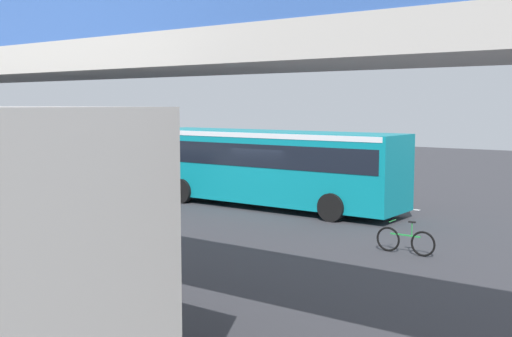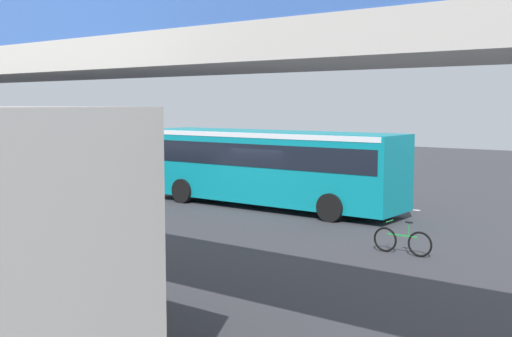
# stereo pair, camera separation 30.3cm
# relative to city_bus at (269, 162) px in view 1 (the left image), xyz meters

# --- Properties ---
(ground) EXTENTS (80.00, 80.00, 0.00)m
(ground) POSITION_rel_city_bus_xyz_m (-0.33, 0.46, -1.88)
(ground) COLOR #38383D
(city_bus) EXTENTS (11.54, 2.85, 3.15)m
(city_bus) POSITION_rel_city_bus_xyz_m (0.00, 0.00, 0.00)
(city_bus) COLOR #0C8493
(city_bus) RESTS_ON ground
(parked_van) EXTENTS (4.80, 2.17, 2.05)m
(parked_van) POSITION_rel_city_bus_xyz_m (6.95, 5.50, -0.70)
(parked_van) COLOR #B7BCC6
(parked_van) RESTS_ON ground
(bicycle_green) EXTENTS (1.77, 0.44, 0.96)m
(bicycle_green) POSITION_rel_city_bus_xyz_m (-7.85, 4.38, -1.51)
(bicycle_green) COLOR black
(bicycle_green) RESTS_ON ground
(traffic_sign) EXTENTS (0.08, 0.60, 2.80)m
(traffic_sign) POSITION_rel_city_bus_xyz_m (-2.98, -2.83, 0.01)
(traffic_sign) COLOR slate
(traffic_sign) RESTS_ON ground
(lane_dash_leftmost) EXTENTS (2.00, 0.20, 0.01)m
(lane_dash_leftmost) POSITION_rel_city_bus_xyz_m (-4.33, -3.00, -1.88)
(lane_dash_leftmost) COLOR silver
(lane_dash_leftmost) RESTS_ON ground
(lane_dash_left) EXTENTS (2.00, 0.20, 0.01)m
(lane_dash_left) POSITION_rel_city_bus_xyz_m (-0.33, -3.00, -1.88)
(lane_dash_left) COLOR silver
(lane_dash_left) RESTS_ON ground
(lane_dash_centre) EXTENTS (2.00, 0.20, 0.01)m
(lane_dash_centre) POSITION_rel_city_bus_xyz_m (3.67, -3.00, -1.88)
(lane_dash_centre) COLOR silver
(lane_dash_centre) RESTS_ON ground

